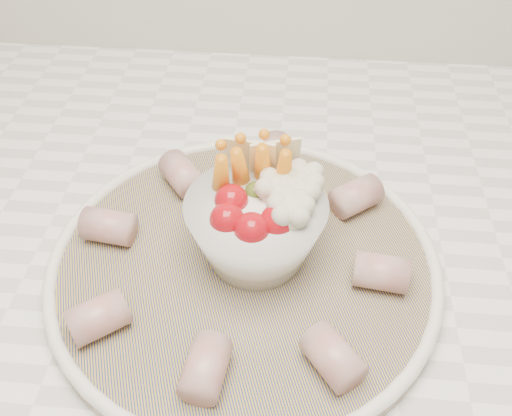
{
  "coord_description": "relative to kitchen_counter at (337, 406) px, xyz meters",
  "views": [
    {
      "loc": [
        -0.09,
        1.0,
        1.34
      ],
      "look_at": [
        -0.12,
        1.35,
        1.0
      ],
      "focal_mm": 40.0,
      "sensor_mm": 36.0,
      "label": 1
    }
  ],
  "objects": [
    {
      "name": "veggie_bowl",
      "position": [
        -0.12,
        -0.1,
        0.52
      ],
      "size": [
        0.13,
        0.13,
        0.11
      ],
      "color": "white",
      "rests_on": "serving_platter"
    },
    {
      "name": "kitchen_counter",
      "position": [
        0.0,
        0.0,
        0.0
      ],
      "size": [
        2.04,
        0.62,
        0.92
      ],
      "color": "#C5B697",
      "rests_on": "ground"
    },
    {
      "name": "cured_meat_rolls",
      "position": [
        -0.14,
        -0.11,
        0.49
      ],
      "size": [
        0.3,
        0.31,
        0.03
      ],
      "color": "#A34C4A",
      "rests_on": "serving_platter"
    },
    {
      "name": "serving_platter",
      "position": [
        -0.13,
        -0.11,
        0.47
      ],
      "size": [
        0.47,
        0.47,
        0.02
      ],
      "color": "navy",
      "rests_on": "kitchen_counter"
    }
  ]
}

